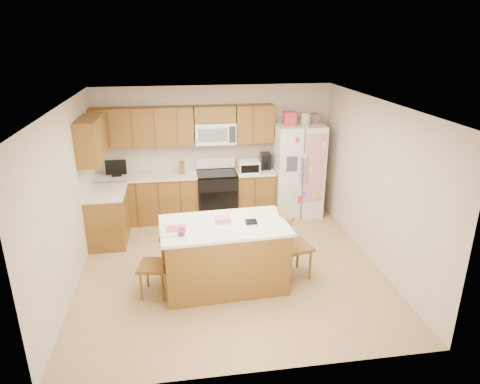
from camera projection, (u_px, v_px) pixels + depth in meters
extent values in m
plane|color=#997E53|center=(230.00, 266.00, 6.66)|extent=(4.50, 4.50, 0.00)
cube|color=beige|center=(215.00, 151.00, 8.31)|extent=(4.50, 0.10, 2.50)
cube|color=beige|center=(258.00, 270.00, 4.14)|extent=(4.50, 0.10, 2.50)
cube|color=beige|center=(68.00, 199.00, 5.91)|extent=(0.10, 4.50, 2.50)
cube|color=beige|center=(375.00, 183.00, 6.54)|extent=(0.10, 4.50, 2.50)
cube|color=white|center=(228.00, 104.00, 5.78)|extent=(4.50, 4.50, 0.04)
cube|color=brown|center=(148.00, 199.00, 8.13)|extent=(1.87, 0.60, 0.88)
cube|color=brown|center=(254.00, 193.00, 8.42)|extent=(0.72, 0.60, 0.88)
cube|color=brown|center=(108.00, 217.00, 7.32)|extent=(0.60, 0.95, 0.88)
cube|color=white|center=(146.00, 176.00, 7.96)|extent=(1.87, 0.64, 0.04)
cube|color=white|center=(255.00, 171.00, 8.25)|extent=(0.72, 0.64, 0.04)
cube|color=white|center=(106.00, 192.00, 7.16)|extent=(0.64, 0.95, 0.04)
cube|color=brown|center=(142.00, 127.00, 7.78)|extent=(1.85, 0.33, 0.70)
cube|color=brown|center=(254.00, 123.00, 8.07)|extent=(0.70, 0.33, 0.70)
cube|color=brown|center=(215.00, 114.00, 7.89)|extent=(0.76, 0.33, 0.29)
cube|color=brown|center=(90.00, 140.00, 6.83)|extent=(0.33, 0.95, 0.70)
cube|color=#583213|center=(109.00, 130.00, 7.54)|extent=(0.02, 0.01, 0.66)
cube|color=#583213|center=(115.00, 207.00, 7.76)|extent=(0.02, 0.01, 0.84)
cube|color=#583213|center=(132.00, 129.00, 7.59)|extent=(0.02, 0.01, 0.66)
cube|color=#583213|center=(137.00, 205.00, 7.82)|extent=(0.02, 0.01, 0.84)
cube|color=#583213|center=(155.00, 128.00, 7.65)|extent=(0.02, 0.01, 0.66)
cube|color=#583213|center=(159.00, 204.00, 7.88)|extent=(0.02, 0.01, 0.84)
cube|color=#583213|center=(177.00, 128.00, 7.71)|extent=(0.01, 0.01, 0.66)
cube|color=#583213|center=(181.00, 203.00, 7.93)|extent=(0.01, 0.01, 0.84)
cube|color=#583213|center=(253.00, 125.00, 7.90)|extent=(0.01, 0.01, 0.66)
cube|color=#583213|center=(255.00, 199.00, 8.13)|extent=(0.01, 0.01, 0.84)
cube|color=white|center=(215.00, 133.00, 7.99)|extent=(0.76, 0.38, 0.40)
cube|color=slate|center=(213.00, 135.00, 7.80)|extent=(0.54, 0.01, 0.24)
cube|color=#262626|center=(232.00, 135.00, 7.85)|extent=(0.12, 0.01, 0.30)
cube|color=brown|center=(182.00, 168.00, 8.02)|extent=(0.10, 0.14, 0.22)
cube|color=black|center=(117.00, 175.00, 7.90)|extent=(0.18, 0.12, 0.02)
cube|color=black|center=(116.00, 167.00, 7.84)|extent=(0.38, 0.03, 0.28)
cube|color=orange|center=(246.00, 165.00, 8.27)|extent=(0.35, 0.22, 0.18)
cube|color=white|center=(249.00, 167.00, 8.05)|extent=(0.40, 0.28, 0.23)
cube|color=black|center=(250.00, 169.00, 7.92)|extent=(0.34, 0.01, 0.15)
cube|color=black|center=(265.00, 161.00, 8.27)|extent=(0.18, 0.22, 0.32)
cylinder|color=black|center=(266.00, 165.00, 8.23)|extent=(0.12, 0.12, 0.12)
cube|color=black|center=(217.00, 196.00, 8.29)|extent=(0.76, 0.64, 0.88)
cube|color=black|center=(219.00, 203.00, 8.00)|extent=(0.68, 0.01, 0.42)
cube|color=black|center=(217.00, 173.00, 8.13)|extent=(0.76, 0.64, 0.03)
cube|color=white|center=(215.00, 163.00, 8.33)|extent=(0.76, 0.10, 0.20)
cube|color=white|center=(297.00, 170.00, 8.30)|extent=(0.90, 0.75, 1.80)
cube|color=#4C4C4C|center=(303.00, 176.00, 7.95)|extent=(0.02, 0.01, 1.75)
cube|color=silver|center=(301.00, 169.00, 7.87)|extent=(0.02, 0.03, 0.55)
cube|color=silver|center=(306.00, 169.00, 7.88)|extent=(0.02, 0.03, 0.55)
cube|color=#3F3F44|center=(292.00, 164.00, 7.83)|extent=(0.20, 0.01, 0.28)
cube|color=#D84C59|center=(314.00, 168.00, 7.92)|extent=(0.42, 0.01, 1.30)
cube|color=#D3333C|center=(289.00, 118.00, 7.92)|extent=(0.22, 0.22, 0.24)
cylinder|color=tan|center=(306.00, 119.00, 7.92)|extent=(0.18, 0.18, 0.22)
cube|color=#805B53|center=(313.00, 118.00, 8.07)|extent=(0.18, 0.20, 0.18)
cube|color=brown|center=(224.00, 256.00, 6.02)|extent=(1.71, 1.03, 0.91)
cube|color=white|center=(224.00, 225.00, 5.85)|extent=(1.80, 1.11, 0.04)
cylinder|color=#D3333C|center=(182.00, 233.00, 5.51)|extent=(0.08, 0.08, 0.06)
cylinder|color=white|center=(182.00, 232.00, 5.51)|extent=(0.09, 0.09, 0.09)
cube|color=#DD8175|center=(223.00, 220.00, 5.89)|extent=(0.21, 0.16, 0.07)
cube|color=black|center=(251.00, 222.00, 5.87)|extent=(0.16, 0.13, 0.04)
cube|color=white|center=(173.00, 232.00, 5.60)|extent=(0.31, 0.26, 0.01)
cube|color=#D84C4C|center=(176.00, 228.00, 5.67)|extent=(0.27, 0.21, 0.01)
cylinder|color=white|center=(203.00, 233.00, 5.56)|extent=(0.13, 0.06, 0.01)
cube|color=brown|center=(154.00, 266.00, 5.80)|extent=(0.46, 0.48, 0.04)
cylinder|color=brown|center=(147.00, 274.00, 6.05)|extent=(0.04, 0.04, 0.42)
cylinder|color=brown|center=(141.00, 287.00, 5.74)|extent=(0.04, 0.04, 0.42)
cylinder|color=brown|center=(168.00, 274.00, 6.03)|extent=(0.04, 0.04, 0.42)
cylinder|color=brown|center=(163.00, 287.00, 5.72)|extent=(0.04, 0.04, 0.42)
cylinder|color=brown|center=(167.00, 244.00, 5.84)|extent=(0.02, 0.02, 0.47)
cylinder|color=brown|center=(166.00, 247.00, 5.78)|extent=(0.02, 0.02, 0.47)
cylinder|color=brown|center=(164.00, 250.00, 5.71)|extent=(0.02, 0.02, 0.47)
cylinder|color=brown|center=(163.00, 252.00, 5.64)|extent=(0.02, 0.02, 0.47)
cylinder|color=brown|center=(162.00, 255.00, 5.57)|extent=(0.02, 0.02, 0.47)
cube|color=brown|center=(163.00, 234.00, 5.63)|extent=(0.11, 0.39, 0.05)
cube|color=brown|center=(220.00, 235.00, 6.77)|extent=(0.42, 0.40, 0.04)
cylinder|color=brown|center=(228.00, 242.00, 7.00)|extent=(0.03, 0.03, 0.38)
cylinder|color=brown|center=(210.00, 244.00, 6.93)|extent=(0.03, 0.03, 0.38)
cylinder|color=brown|center=(232.00, 249.00, 6.76)|extent=(0.03, 0.03, 0.38)
cylinder|color=brown|center=(213.00, 252.00, 6.68)|extent=(0.03, 0.03, 0.38)
cylinder|color=brown|center=(231.00, 224.00, 6.58)|extent=(0.02, 0.02, 0.43)
cylinder|color=brown|center=(227.00, 225.00, 6.57)|extent=(0.02, 0.02, 0.43)
cylinder|color=brown|center=(222.00, 225.00, 6.55)|extent=(0.02, 0.02, 0.43)
cylinder|color=brown|center=(218.00, 226.00, 6.53)|extent=(0.02, 0.02, 0.43)
cylinder|color=brown|center=(214.00, 226.00, 6.52)|extent=(0.02, 0.02, 0.43)
cube|color=brown|center=(222.00, 212.00, 6.47)|extent=(0.36, 0.08, 0.04)
cube|color=brown|center=(295.00, 246.00, 6.24)|extent=(0.52, 0.54, 0.05)
cylinder|color=brown|center=(310.00, 265.00, 6.22)|extent=(0.04, 0.04, 0.46)
cylinder|color=brown|center=(298.00, 254.00, 6.54)|extent=(0.04, 0.04, 0.46)
cylinder|color=brown|center=(290.00, 270.00, 6.11)|extent=(0.04, 0.04, 0.46)
cylinder|color=brown|center=(279.00, 258.00, 6.43)|extent=(0.04, 0.04, 0.46)
cylinder|color=brown|center=(290.00, 236.00, 5.93)|extent=(0.02, 0.02, 0.52)
cylinder|color=brown|center=(287.00, 233.00, 6.00)|extent=(0.02, 0.02, 0.52)
cylinder|color=brown|center=(285.00, 231.00, 6.07)|extent=(0.02, 0.02, 0.52)
cylinder|color=brown|center=(282.00, 229.00, 6.14)|extent=(0.02, 0.02, 0.52)
cylinder|color=brown|center=(279.00, 227.00, 6.21)|extent=(0.02, 0.02, 0.52)
cube|color=brown|center=(285.00, 214.00, 5.98)|extent=(0.14, 0.43, 0.05)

